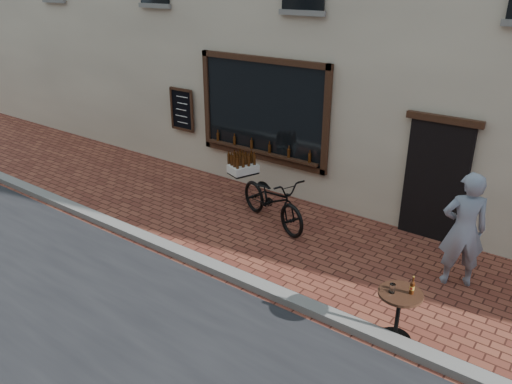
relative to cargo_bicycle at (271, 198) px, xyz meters
The scene contains 5 objects.
ground 2.40m from the cargo_bicycle, 70.31° to the right, with size 90.00×90.00×0.00m, color maroon.
kerb 2.20m from the cargo_bicycle, 68.51° to the right, with size 90.00×0.25×0.12m, color slate.
cargo_bicycle is the anchor object (origin of this frame).
bistro_table 3.80m from the cargo_bicycle, 29.16° to the right, with size 0.58×0.58×1.00m.
pedestrian 3.58m from the cargo_bicycle, ahead, with size 0.69×0.45×1.88m, color gray.
Camera 1 is at (4.21, -5.08, 4.50)m, focal length 35.00 mm.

